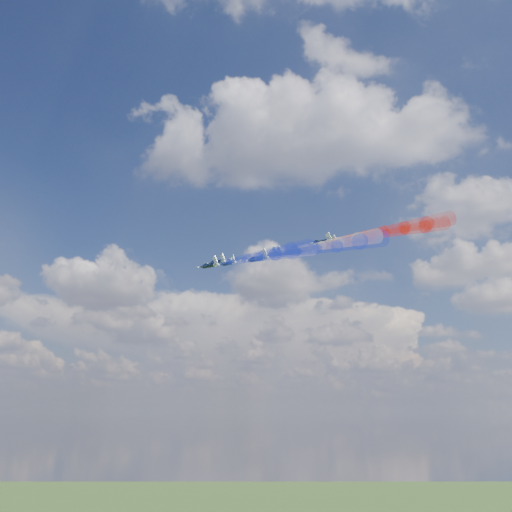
% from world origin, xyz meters
% --- Properties ---
extents(jet_lead, '(13.55, 13.48, 6.61)m').
position_xyz_m(jet_lead, '(-27.78, -4.55, 164.91)').
color(jet_lead, black).
extents(trail_lead, '(30.43, 29.15, 9.57)m').
position_xyz_m(trail_lead, '(-10.60, -20.53, 161.67)').
color(trail_lead, white).
extents(jet_inner_left, '(13.55, 13.48, 6.61)m').
position_xyz_m(jet_inner_left, '(-26.49, -19.24, 161.40)').
color(jet_inner_left, black).
extents(trail_inner_left, '(30.43, 29.15, 9.57)m').
position_xyz_m(trail_inner_left, '(-9.32, -35.21, 158.16)').
color(trail_inner_left, '#1A2CDE').
extents(jet_inner_right, '(13.55, 13.48, 6.61)m').
position_xyz_m(jet_inner_right, '(-13.09, -5.11, 166.67)').
color(jet_inner_right, black).
extents(trail_inner_right, '(30.43, 29.15, 9.57)m').
position_xyz_m(trail_inner_right, '(4.09, -21.08, 163.42)').
color(trail_inner_right, red).
extents(jet_outer_left, '(13.55, 13.48, 6.61)m').
position_xyz_m(jet_outer_left, '(-23.32, -34.84, 156.17)').
color(jet_outer_left, black).
extents(trail_outer_left, '(30.43, 29.15, 9.57)m').
position_xyz_m(trail_outer_left, '(-6.14, -50.82, 152.92)').
color(trail_outer_left, '#1A2CDE').
extents(jet_center_third, '(13.55, 13.48, 6.61)m').
position_xyz_m(jet_center_third, '(-11.25, -19.87, 162.27)').
color(jet_center_third, black).
extents(trail_center_third, '(30.43, 29.15, 9.57)m').
position_xyz_m(trail_center_third, '(5.93, -35.85, 159.03)').
color(trail_center_third, white).
extents(jet_outer_right, '(13.55, 13.48, 6.61)m').
position_xyz_m(jet_outer_right, '(4.01, -8.44, 167.75)').
color(jet_outer_right, black).
extents(trail_outer_right, '(30.43, 29.15, 9.57)m').
position_xyz_m(trail_outer_right, '(21.19, -24.41, 164.51)').
color(trail_outer_right, red).
extents(jet_rear_left, '(13.55, 13.48, 6.61)m').
position_xyz_m(jet_rear_left, '(-9.89, -37.36, 156.31)').
color(jet_rear_left, black).
extents(trail_rear_left, '(30.43, 29.15, 9.57)m').
position_xyz_m(trail_rear_left, '(7.28, -53.33, 153.06)').
color(trail_rear_left, '#1A2CDE').
extents(jet_rear_right, '(13.55, 13.48, 6.61)m').
position_xyz_m(jet_rear_right, '(3.88, -21.72, 164.33)').
color(jet_rear_right, black).
extents(trail_rear_right, '(30.43, 29.15, 9.57)m').
position_xyz_m(trail_rear_right, '(21.05, -37.69, 161.08)').
color(trail_rear_right, red).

